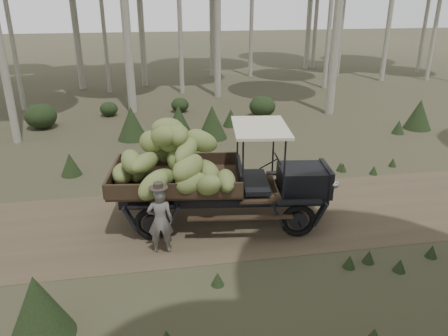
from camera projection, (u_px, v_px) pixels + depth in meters
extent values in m
plane|color=#473D2B|center=(259.00, 216.00, 11.61)|extent=(120.00, 120.00, 0.00)
cube|color=brown|center=(259.00, 216.00, 11.61)|extent=(70.00, 4.00, 0.01)
cube|color=black|center=(302.00, 179.00, 11.08)|extent=(1.26, 1.21, 0.62)
cube|color=black|center=(326.00, 179.00, 11.11)|extent=(0.26, 1.13, 0.70)
cube|color=black|center=(240.00, 176.00, 10.98)|extent=(0.30, 1.58, 0.62)
cube|color=#38281C|center=(177.00, 181.00, 10.95)|extent=(3.40, 2.43, 0.09)
cube|color=#38281C|center=(179.00, 159.00, 11.82)|extent=(3.14, 0.48, 0.36)
cube|color=#38281C|center=(174.00, 191.00, 9.93)|extent=(3.14, 0.48, 0.36)
cube|color=#38281C|center=(113.00, 175.00, 10.81)|extent=(0.33, 2.02, 0.36)
cube|color=beige|center=(260.00, 128.00, 10.52)|extent=(1.54, 2.07, 0.07)
cube|color=black|center=(223.00, 189.00, 11.56)|extent=(5.16, 0.79, 0.20)
cube|color=black|center=(225.00, 203.00, 10.76)|extent=(5.16, 0.79, 0.20)
torus|color=black|center=(285.00, 189.00, 12.17)|extent=(0.87, 0.27, 0.86)
torus|color=black|center=(298.00, 221.00, 10.50)|extent=(0.87, 0.27, 0.86)
torus|color=black|center=(159.00, 192.00, 12.03)|extent=(0.87, 0.27, 0.86)
torus|color=black|center=(152.00, 224.00, 10.35)|extent=(0.87, 0.27, 0.86)
sphere|color=beige|center=(324.00, 169.00, 11.56)|extent=(0.20, 0.20, 0.20)
sphere|color=beige|center=(335.00, 185.00, 10.62)|extent=(0.20, 0.20, 0.20)
ellipsoid|color=olive|center=(226.00, 181.00, 10.15)|extent=(0.50, 0.88, 0.54)
ellipsoid|color=olive|center=(145.00, 162.00, 10.29)|extent=(0.92, 1.02, 0.47)
ellipsoid|color=olive|center=(196.00, 140.00, 10.82)|extent=(0.95, 1.04, 0.75)
ellipsoid|color=olive|center=(168.00, 129.00, 10.48)|extent=(0.95, 0.69, 0.66)
ellipsoid|color=olive|center=(162.00, 178.00, 10.39)|extent=(0.95, 0.83, 0.54)
ellipsoid|color=olive|center=(164.00, 150.00, 11.25)|extent=(0.75, 0.96, 0.78)
ellipsoid|color=olive|center=(187.00, 151.00, 10.26)|extent=(0.91, 1.12, 0.73)
ellipsoid|color=olive|center=(178.00, 135.00, 10.31)|extent=(0.48, 0.78, 0.58)
ellipsoid|color=olive|center=(206.00, 173.00, 10.58)|extent=(0.92, 1.15, 0.77)
ellipsoid|color=olive|center=(188.00, 168.00, 10.12)|extent=(1.13, 1.18, 0.76)
ellipsoid|color=olive|center=(201.00, 141.00, 10.58)|extent=(1.04, 0.67, 0.76)
ellipsoid|color=olive|center=(168.00, 134.00, 10.53)|extent=(0.83, 0.61, 0.58)
ellipsoid|color=olive|center=(139.00, 168.00, 10.97)|extent=(0.68, 1.09, 0.78)
ellipsoid|color=olive|center=(180.00, 157.00, 10.67)|extent=(0.72, 1.02, 0.56)
ellipsoid|color=olive|center=(171.00, 137.00, 10.85)|extent=(1.06, 0.94, 0.69)
ellipsoid|color=olive|center=(178.00, 134.00, 10.42)|extent=(0.82, 0.97, 0.64)
ellipsoid|color=olive|center=(191.00, 183.00, 10.08)|extent=(0.97, 0.75, 0.60)
ellipsoid|color=olive|center=(132.00, 162.00, 10.28)|extent=(0.71, 0.98, 0.68)
ellipsoid|color=olive|center=(174.00, 143.00, 10.57)|extent=(0.93, 0.56, 0.64)
ellipsoid|color=olive|center=(171.00, 134.00, 10.47)|extent=(0.93, 0.89, 0.61)
ellipsoid|color=olive|center=(122.00, 174.00, 10.73)|extent=(0.55, 1.01, 0.55)
ellipsoid|color=olive|center=(181.00, 162.00, 10.52)|extent=(1.05, 1.01, 0.79)
ellipsoid|color=olive|center=(151.00, 142.00, 10.61)|extent=(0.82, 0.93, 0.64)
ellipsoid|color=olive|center=(163.00, 136.00, 10.32)|extent=(0.94, 1.02, 0.71)
ellipsoid|color=olive|center=(153.00, 185.00, 9.80)|extent=(1.09, 0.95, 0.85)
ellipsoid|color=olive|center=(209.00, 185.00, 9.86)|extent=(0.85, 1.04, 0.79)
imported|color=#615D58|center=(160.00, 221.00, 9.74)|extent=(0.61, 0.42, 1.59)
cylinder|color=#342C24|center=(158.00, 188.00, 9.44)|extent=(0.45, 0.45, 0.02)
cylinder|color=#342C24|center=(158.00, 185.00, 9.42)|extent=(0.23, 0.23, 0.13)
cone|color=#233319|center=(132.00, 123.00, 17.50)|extent=(1.20, 1.20, 1.33)
ellipsoid|color=#233319|center=(262.00, 106.00, 20.72)|extent=(1.24, 1.24, 0.99)
cone|color=#233319|center=(38.00, 307.00, 7.34)|extent=(1.11, 1.11, 1.24)
cone|color=#233319|center=(257.00, 128.00, 17.95)|extent=(0.63, 0.63, 0.69)
ellipsoid|color=#233319|center=(180.00, 105.00, 21.64)|extent=(0.87, 0.87, 0.70)
cone|color=#233319|center=(70.00, 164.00, 14.11)|extent=(0.67, 0.67, 0.74)
cone|color=#233319|center=(231.00, 118.00, 19.31)|extent=(0.70, 0.70, 0.78)
ellipsoid|color=#233319|center=(109.00, 109.00, 20.93)|extent=(0.84, 0.84, 0.67)
cone|color=#233319|center=(419.00, 114.00, 18.84)|extent=(1.16, 1.16, 1.29)
cone|color=#233319|center=(399.00, 127.00, 18.31)|extent=(0.52, 0.52, 0.58)
cone|color=#233319|center=(212.00, 122.00, 17.61)|extent=(1.21, 1.21, 1.35)
cone|color=#233319|center=(179.00, 120.00, 18.09)|extent=(1.11, 1.11, 1.23)
ellipsoid|color=#233319|center=(41.00, 116.00, 18.94)|extent=(1.34, 1.34, 1.07)
cone|color=#233319|center=(218.00, 279.00, 8.83)|extent=(0.27, 0.27, 0.30)
cone|color=#233319|center=(400.00, 265.00, 9.27)|extent=(0.27, 0.27, 0.30)
cone|color=#233319|center=(393.00, 162.00, 14.89)|extent=(0.27, 0.27, 0.30)
cone|color=#233319|center=(343.00, 167.00, 14.46)|extent=(0.27, 0.27, 0.30)
cone|color=#233319|center=(124.00, 183.00, 13.25)|extent=(0.27, 0.27, 0.30)
cone|color=#233319|center=(147.00, 178.00, 13.64)|extent=(0.27, 0.27, 0.30)
cone|color=#233319|center=(132.00, 181.00, 13.41)|extent=(0.27, 0.27, 0.30)
cone|color=#233319|center=(340.00, 166.00, 14.53)|extent=(0.27, 0.27, 0.30)
cone|color=#233319|center=(432.00, 251.00, 9.77)|extent=(0.27, 0.27, 0.30)
cone|color=#233319|center=(350.00, 262.00, 9.39)|extent=(0.27, 0.27, 0.30)
cone|color=#233319|center=(369.00, 256.00, 9.57)|extent=(0.27, 0.27, 0.30)
cone|color=#233319|center=(112.00, 181.00, 13.40)|extent=(0.27, 0.27, 0.30)
cone|color=#233319|center=(374.00, 170.00, 14.24)|extent=(0.27, 0.27, 0.30)
cone|color=#233319|center=(294.00, 168.00, 14.38)|extent=(0.27, 0.27, 0.30)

